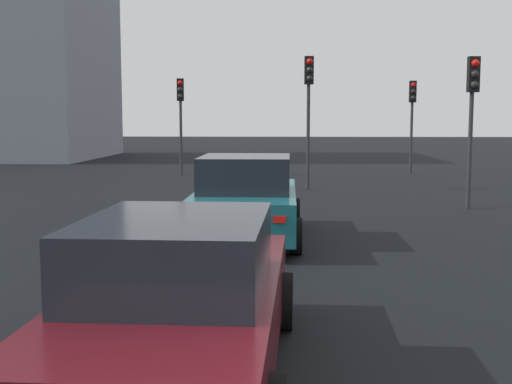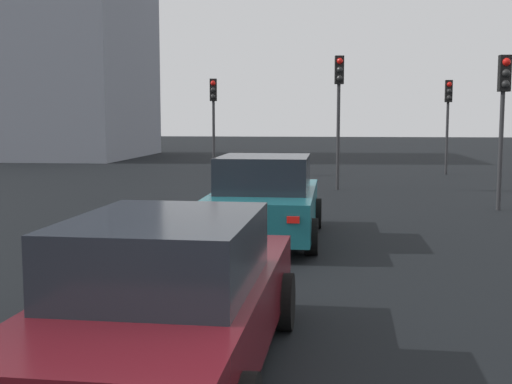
{
  "view_description": "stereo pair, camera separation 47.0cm",
  "coord_description": "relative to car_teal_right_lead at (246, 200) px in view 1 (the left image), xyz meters",
  "views": [
    {
      "loc": [
        -3.39,
        0.57,
        2.35
      ],
      "look_at": [
        3.7,
        0.92,
        1.55
      ],
      "focal_mm": 46.41,
      "sensor_mm": 36.0,
      "label": 1
    },
    {
      "loc": [
        -3.35,
        0.1,
        2.35
      ],
      "look_at": [
        3.7,
        0.92,
        1.55
      ],
      "focal_mm": 46.41,
      "sensor_mm": 36.0,
      "label": 2
    }
  ],
  "objects": [
    {
      "name": "traffic_light_far_right",
      "position": [
        14.2,
        3.58,
        2.05
      ],
      "size": [
        0.33,
        0.3,
        3.93
      ],
      "rotation": [
        0.0,
        0.0,
        3.26
      ],
      "color": "#2D2D30",
      "rests_on": "ground_plane"
    },
    {
      "name": "car_maroon_right_second",
      "position": [
        -6.93,
        0.14,
        -0.05
      ],
      "size": [
        4.76,
        2.03,
        1.51
      ],
      "rotation": [
        0.0,
        0.0,
        -0.02
      ],
      "color": "#510F16",
      "rests_on": "ground_plane"
    },
    {
      "name": "building_facade_left",
      "position": [
        25.88,
        14.62,
        6.44
      ],
      "size": [
        11.02,
        8.58,
        14.45
      ],
      "primitive_type": "cube",
      "color": "gray",
      "rests_on": "ground_plane"
    },
    {
      "name": "traffic_light_near_right",
      "position": [
        4.71,
        -5.51,
        2.03
      ],
      "size": [
        0.32,
        0.3,
        3.9
      ],
      "rotation": [
        0.0,
        0.0,
        3.24
      ],
      "color": "#2D2D30",
      "rests_on": "ground_plane"
    },
    {
      "name": "traffic_light_near_left",
      "position": [
        9.14,
        -1.46,
        2.33
      ],
      "size": [
        0.33,
        0.3,
        4.33
      ],
      "rotation": [
        0.0,
        0.0,
        3.28
      ],
      "color": "#2D2D30",
      "rests_on": "ground_plane"
    },
    {
      "name": "traffic_light_far_left",
      "position": [
        15.63,
        -5.99,
        2.03
      ],
      "size": [
        0.32,
        0.28,
        3.89
      ],
      "rotation": [
        0.0,
        0.0,
        3.16
      ],
      "color": "#2D2D30",
      "rests_on": "ground_plane"
    },
    {
      "name": "car_teal_right_lead",
      "position": [
        0.0,
        0.0,
        0.0
      ],
      "size": [
        4.58,
        2.12,
        1.63
      ],
      "rotation": [
        0.0,
        0.0,
        -0.0
      ],
      "color": "#19606B",
      "rests_on": "ground_plane"
    }
  ]
}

